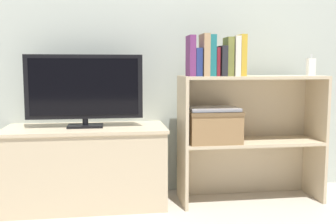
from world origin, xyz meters
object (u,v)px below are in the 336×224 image
(book_navy, at_px, (197,62))
(book_teal, at_px, (211,56))
(tv, at_px, (85,89))
(book_plum, at_px, (191,56))
(book_charcoal, at_px, (222,61))
(book_mustard, at_px, (241,55))
(baby_monitor, at_px, (311,67))
(book_olive, at_px, (228,57))
(book_tan, at_px, (204,55))
(storage_basket_left, at_px, (213,125))
(tv_stand, at_px, (86,166))
(book_maroon, at_px, (216,62))
(book_ivory, at_px, (235,56))
(laptop, at_px, (213,109))

(book_navy, relative_size, book_teal, 0.67)
(tv, height_order, book_teal, book_teal)
(book_plum, xyz_separation_m, book_charcoal, (0.20, 0.00, -0.03))
(book_mustard, distance_m, baby_monitor, 0.51)
(book_olive, xyz_separation_m, baby_monitor, (0.59, 0.06, -0.06))
(book_tan, xyz_separation_m, book_charcoal, (0.11, -0.00, -0.04))
(storage_basket_left, bearing_deg, tv_stand, 175.04)
(book_olive, bearing_deg, book_maroon, -180.00)
(tv_stand, distance_m, book_ivory, 1.18)
(book_teal, bearing_deg, book_navy, 180.00)
(book_maroon, bearing_deg, storage_basket_left, 99.61)
(book_ivory, distance_m, laptop, 0.36)
(book_navy, xyz_separation_m, book_olive, (0.20, 0.00, 0.03))
(book_plum, height_order, book_mustard, book_mustard)
(tv, xyz_separation_m, book_navy, (0.70, -0.11, 0.16))
(book_ivory, bearing_deg, book_charcoal, 180.00)
(tv_stand, relative_size, storage_basket_left, 3.02)
(tv_stand, relative_size, tv, 1.40)
(book_plum, height_order, book_charcoal, book_plum)
(book_plum, xyz_separation_m, book_mustard, (0.32, 0.00, 0.00))
(tv_stand, relative_size, book_mustard, 3.93)
(book_charcoal, height_order, laptop, book_charcoal)
(laptop, bearing_deg, book_tan, -149.69)
(tv, bearing_deg, baby_monitor, -2.08)
(book_plum, xyz_separation_m, book_navy, (0.04, 0.00, -0.04))
(book_olive, bearing_deg, book_teal, -180.00)
(book_teal, distance_m, baby_monitor, 0.70)
(book_teal, relative_size, baby_monitor, 1.77)
(tv, height_order, book_maroon, book_maroon)
(tv, distance_m, baby_monitor, 1.49)
(book_navy, xyz_separation_m, book_charcoal, (0.16, 0.00, 0.01))
(book_navy, height_order, book_charcoal, book_charcoal)
(book_plum, bearing_deg, book_maroon, 0.00)
(book_mustard, bearing_deg, book_maroon, 180.00)
(tv, distance_m, book_navy, 0.72)
(book_olive, bearing_deg, book_tan, 180.00)
(tv, height_order, book_charcoal, book_charcoal)
(book_ivory, xyz_separation_m, laptop, (-0.13, 0.04, -0.33))
(tv_stand, relative_size, book_teal, 3.99)
(book_teal, xyz_separation_m, book_olive, (0.11, 0.00, -0.01))
(book_navy, distance_m, book_ivory, 0.24)
(book_tan, distance_m, book_maroon, 0.09)
(book_navy, distance_m, book_olive, 0.20)
(book_plum, xyz_separation_m, book_maroon, (0.16, 0.00, -0.04))
(tv_stand, bearing_deg, storage_basket_left, -4.96)
(book_teal, distance_m, book_olive, 0.11)
(book_olive, bearing_deg, book_ivory, -0.00)
(book_navy, height_order, baby_monitor, book_navy)
(baby_monitor, height_order, laptop, baby_monitor)
(storage_basket_left, bearing_deg, book_charcoal, -43.39)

